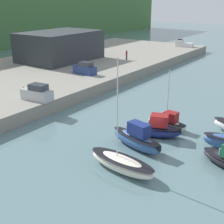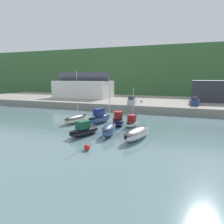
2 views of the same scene
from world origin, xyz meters
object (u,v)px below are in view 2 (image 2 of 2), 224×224
moored_boat_1 (100,118)px  moored_boat_6 (137,134)px  moored_boat_3 (132,122)px  parked_car_1 (195,102)px  parked_car_0 (132,101)px  mooring_buoy_1 (87,147)px  moored_boat_2 (118,120)px  dog_on_quay (141,101)px  moored_boat_5 (109,130)px  moored_boat_0 (76,119)px  moored_boat_4 (84,130)px

moored_boat_1 → moored_boat_6: size_ratio=0.92×
moored_boat_3 → parked_car_1: 23.62m
parked_car_0 → mooring_buoy_1: parked_car_0 is taller
moored_boat_2 → parked_car_0: size_ratio=1.33×
parked_car_0 → parked_car_1: (15.12, 4.31, 0.00)m
moored_boat_6 → dog_on_quay: (-6.11, 28.85, 1.41)m
parked_car_1 → moored_boat_5: bearing=-109.2°
moored_boat_0 → parked_car_0: (6.30, 17.38, 1.94)m
moored_boat_6 → mooring_buoy_1: size_ratio=9.92×
moored_boat_4 → mooring_buoy_1: size_ratio=8.17×
moored_boat_3 → moored_boat_4: bearing=-118.5°
moored_boat_4 → parked_car_1: 33.43m
mooring_buoy_1 → parked_car_0: bearing=95.7°
moored_boat_0 → parked_car_1: size_ratio=2.34×
moored_boat_3 → mooring_buoy_1: 14.45m
moored_boat_0 → moored_boat_5: size_ratio=1.20×
moored_boat_0 → moored_boat_4: moored_boat_0 is taller
moored_boat_3 → mooring_buoy_1: size_ratio=9.48×
moored_boat_2 → moored_boat_3: moored_boat_3 is taller
parked_car_0 → dog_on_quay: bearing=65.6°
moored_boat_0 → moored_boat_6: size_ratio=1.38×
moored_boat_6 → parked_car_1: parked_car_1 is taller
moored_boat_4 → moored_boat_1: bearing=117.2°
moored_boat_4 → moored_boat_6: bearing=24.5°
moored_boat_0 → moored_boat_3: moored_boat_0 is taller
moored_boat_4 → moored_boat_5: (3.53, 1.19, 0.06)m
moored_boat_5 → moored_boat_3: bearing=71.0°
moored_boat_6 → mooring_buoy_1: bearing=-111.6°
moored_boat_4 → parked_car_0: bearing=107.7°
moored_boat_6 → mooring_buoy_1: 8.07m
moored_boat_2 → moored_boat_5: (1.12, -7.44, -0.06)m
moored_boat_1 → moored_boat_4: moored_boat_1 is taller
moored_boat_6 → moored_boat_4: bearing=-162.6°
moored_boat_6 → moored_boat_3: bearing=121.7°
moored_boat_4 → parked_car_0: (0.39, 25.24, 1.86)m
moored_boat_1 → moored_boat_6: bearing=-27.0°
moored_boat_3 → moored_boat_6: size_ratio=0.96×
mooring_buoy_1 → moored_boat_5: bearing=89.8°
moored_boat_0 → dog_on_quay: bearing=76.7°
moored_boat_0 → moored_boat_3: bearing=9.1°
moored_boat_0 → parked_car_0: size_ratio=2.30×
moored_boat_0 → moored_boat_6: bearing=-20.8°
moored_boat_5 → dog_on_quay: moored_boat_5 is taller
moored_boat_2 → moored_boat_3: bearing=-24.4°
moored_boat_0 → moored_boat_5: (9.44, -6.68, 0.15)m
moored_boat_3 → mooring_buoy_1: (-1.62, -14.35, -0.41)m
mooring_buoy_1 → moored_boat_1: bearing=108.1°
moored_boat_0 → mooring_buoy_1: moored_boat_0 is taller
moored_boat_6 → moored_boat_5: bearing=-173.3°
moored_boat_1 → moored_boat_2: 3.79m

